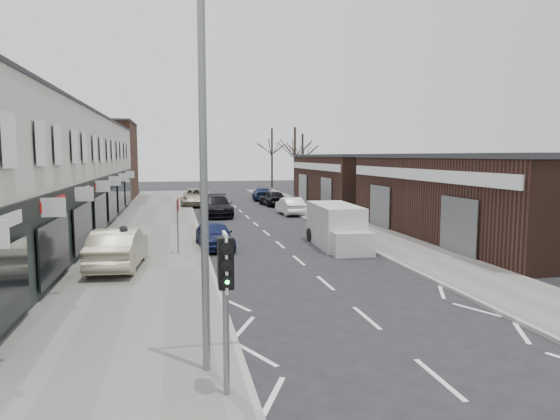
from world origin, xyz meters
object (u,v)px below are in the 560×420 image
parked_car_left_b (217,206)px  parked_car_right_c (262,194)px  street_lamp (212,155)px  pedestrian (124,249)px  sedan_on_pavement (118,248)px  parked_car_right_a (290,206)px  white_van (336,227)px  parked_car_right_b (273,198)px  parked_car_left_c (196,197)px  parked_car_left_a (215,235)px  traffic_light (225,276)px  warning_sign (178,209)px

parked_car_left_b → parked_car_right_c: 13.88m
street_lamp → pedestrian: street_lamp is taller
sedan_on_pavement → parked_car_right_c: bearing=-105.7°
parked_car_right_a → parked_car_right_c: bearing=-92.4°
white_van → sedan_on_pavement: size_ratio=1.13×
parked_car_left_b → parked_car_right_b: size_ratio=1.29×
sedan_on_pavement → parked_car_left_c: sedan_on_pavement is taller
white_van → parked_car_left_a: size_ratio=1.39×
sedan_on_pavement → parked_car_left_b: (5.35, 17.38, -0.14)m
parked_car_left_a → parked_car_left_b: parked_car_left_b is taller
parked_car_left_c → parked_car_right_b: 7.07m
street_lamp → parked_car_right_b: bearing=77.0°
parked_car_left_a → parked_car_right_c: size_ratio=0.88×
traffic_light → pedestrian: traffic_light is taller
white_van → street_lamp: bearing=-115.2°
pedestrian → parked_car_left_a: 6.28m
warning_sign → parked_car_right_c: (8.66, 27.63, -1.54)m
traffic_light → sedan_on_pavement: (-3.15, 11.61, -1.49)m
sedan_on_pavement → parked_car_left_a: bearing=-130.7°
pedestrian → parked_car_left_a: (3.88, 4.92, -0.35)m
parked_car_left_c → parked_car_right_b: parked_car_left_c is taller
parked_car_left_b → parked_car_left_c: size_ratio=0.97×
traffic_light → parked_car_right_a: bearing=74.7°
parked_car_left_a → sedan_on_pavement: bearing=-139.4°
warning_sign → parked_car_left_b: (2.96, 14.97, -1.41)m
traffic_light → white_van: size_ratio=0.56×
parked_car_left_a → parked_car_right_c: 26.80m
traffic_light → parked_car_left_c: bearing=88.5°
parked_car_left_c → traffic_light: bearing=-87.0°
traffic_light → parked_car_left_c: size_ratio=0.55×
parked_car_left_c → parked_car_right_b: bearing=-8.1°
white_van → parked_car_right_b: white_van is taller
traffic_light → pedestrian: bearing=104.9°
parked_car_left_a → parked_car_right_c: bearing=70.8°
street_lamp → parked_car_left_b: street_lamp is taller
parked_car_left_a → parked_car_right_b: size_ratio=0.95×
warning_sign → parked_car_right_c: bearing=72.6°
parked_car_left_a → parked_car_left_b: (1.20, 13.24, 0.11)m
pedestrian → parked_car_left_c: pedestrian is taller
traffic_light → parked_car_right_a: size_ratio=0.75×
parked_car_left_c → sedan_on_pavement: bearing=-94.7°
warning_sign → parked_car_left_c: 23.52m
white_van → parked_car_right_a: (0.81, 13.92, -0.33)m
warning_sign → parked_car_right_b: size_ratio=0.64×
parked_car_right_c → parked_car_left_b: bearing=70.6°
white_van → sedan_on_pavement: bearing=-159.6°
warning_sign → pedestrian: 4.01m
parked_car_right_b → white_van: bearing=81.8°
parked_car_left_c → parked_car_right_c: 8.09m
traffic_light → sedan_on_pavement: traffic_light is taller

